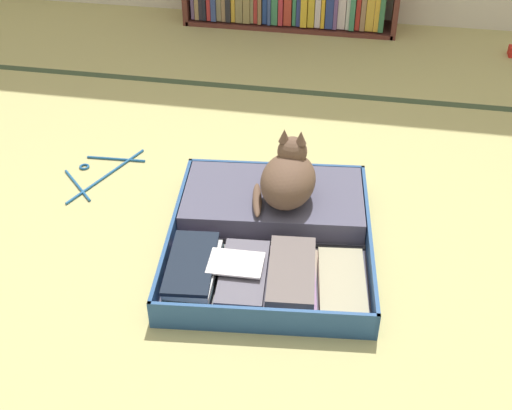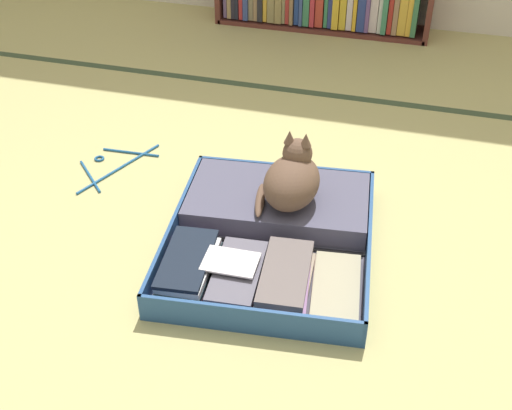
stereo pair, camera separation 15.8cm
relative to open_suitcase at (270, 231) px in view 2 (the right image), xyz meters
name	(u,v)px [view 2 (the right image)]	position (x,y,z in m)	size (l,w,h in m)	color
ground_plane	(229,286)	(-0.06, -0.26, -0.04)	(10.00, 10.00, 0.00)	tan
tatami_border	(317,93)	(-0.06, 1.14, -0.04)	(4.80, 0.05, 0.00)	#3D4E34
open_suitcase	(270,231)	(0.00, 0.00, 0.00)	(0.75, 0.85, 0.10)	#264D86
black_cat	(292,179)	(0.05, 0.12, 0.14)	(0.24, 0.28, 0.25)	brown
clothes_hanger	(113,165)	(-0.73, 0.29, -0.04)	(0.29, 0.42, 0.01)	#1F5B95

